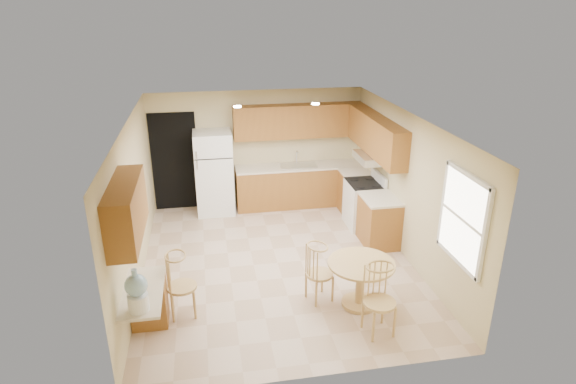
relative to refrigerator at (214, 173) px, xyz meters
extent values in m
plane|color=#C2A58D|center=(0.95, -2.40, -0.87)|extent=(5.50, 5.50, 0.00)
cube|color=white|center=(0.95, -2.40, 1.63)|extent=(4.50, 5.50, 0.02)
cube|color=#C6BA85|center=(0.95, 0.35, 0.38)|extent=(4.50, 0.02, 2.50)
cube|color=#C6BA85|center=(0.95, -5.15, 0.38)|extent=(4.50, 0.02, 2.50)
cube|color=#C6BA85|center=(-1.30, -2.40, 0.38)|extent=(0.02, 5.50, 2.50)
cube|color=#C6BA85|center=(3.20, -2.40, 0.38)|extent=(0.02, 5.50, 2.50)
cube|color=black|center=(-0.80, 0.34, 0.18)|extent=(0.90, 0.02, 2.10)
cube|color=#965F26|center=(1.83, 0.05, -0.44)|extent=(2.75, 0.60, 0.87)
cube|color=beige|center=(1.83, 0.05, 0.02)|extent=(2.75, 0.63, 0.04)
cube|color=#965F26|center=(2.90, -0.54, -0.44)|extent=(0.60, 0.59, 0.87)
cube|color=beige|center=(2.90, -0.54, 0.02)|extent=(0.63, 0.59, 0.04)
cube|color=#965F26|center=(2.90, -2.00, -0.44)|extent=(0.60, 0.80, 0.87)
cube|color=beige|center=(2.90, -2.00, 0.02)|extent=(0.63, 0.80, 0.04)
cube|color=#965F26|center=(1.83, 0.19, 0.98)|extent=(2.75, 0.33, 0.70)
cube|color=#965F26|center=(3.04, -1.19, 0.98)|extent=(0.33, 2.42, 0.70)
cube|color=#965F26|center=(-1.13, -4.00, 0.98)|extent=(0.33, 1.40, 0.70)
cube|color=silver|center=(1.80, 0.05, 0.04)|extent=(0.78, 0.44, 0.01)
cube|color=silver|center=(2.95, -1.22, 0.55)|extent=(0.50, 0.76, 0.14)
cube|color=#965F26|center=(-1.05, -3.72, -0.51)|extent=(0.48, 0.42, 0.72)
cube|color=beige|center=(-1.05, -4.10, -0.12)|extent=(0.50, 1.20, 0.04)
cube|color=white|center=(3.18, -4.25, 0.63)|extent=(0.05, 1.00, 1.20)
cube|color=white|center=(3.17, -4.25, 1.25)|extent=(0.05, 1.10, 0.06)
cube|color=white|center=(3.17, -4.25, 0.01)|extent=(0.05, 1.10, 0.06)
cube|color=white|center=(3.17, -4.78, 0.63)|extent=(0.05, 0.06, 1.28)
cube|color=white|center=(3.17, -3.72, 0.63)|extent=(0.05, 0.06, 1.28)
cylinder|color=white|center=(0.45, -1.20, 1.61)|extent=(0.14, 0.14, 0.02)
cylinder|color=white|center=(1.85, -1.20, 1.61)|extent=(0.14, 0.14, 0.02)
cube|color=white|center=(0.00, 0.00, 0.00)|extent=(0.77, 0.72, 1.75)
cube|color=black|center=(0.00, -0.37, 0.41)|extent=(0.76, 0.01, 0.02)
cube|color=silver|center=(-0.33, -0.38, 0.31)|extent=(0.03, 0.03, 0.18)
cube|color=silver|center=(-0.33, -0.38, 0.51)|extent=(0.03, 0.03, 0.14)
cube|color=white|center=(2.87, -1.22, -0.42)|extent=(0.65, 0.76, 0.90)
cube|color=black|center=(2.87, -1.22, 0.03)|extent=(0.64, 0.75, 0.02)
cube|color=white|center=(3.15, -1.22, 0.13)|extent=(0.06, 0.76, 0.18)
cylinder|color=tan|center=(1.95, -3.83, -0.85)|extent=(0.52, 0.52, 0.06)
cylinder|color=tan|center=(1.95, -3.83, -0.53)|extent=(0.13, 0.13, 0.64)
cylinder|color=tan|center=(1.95, -3.83, -0.18)|extent=(0.97, 0.97, 0.04)
cylinder|color=tan|center=(1.40, -3.58, -0.44)|extent=(0.40, 0.40, 0.04)
cylinder|color=tan|center=(1.25, -3.43, -0.66)|extent=(0.03, 0.03, 0.43)
cylinder|color=tan|center=(1.54, -3.43, -0.66)|extent=(0.03, 0.03, 0.43)
cylinder|color=tan|center=(1.25, -3.72, -0.66)|extent=(0.03, 0.03, 0.43)
cylinder|color=tan|center=(1.54, -3.72, -0.66)|extent=(0.03, 0.03, 0.43)
cylinder|color=tan|center=(2.00, -4.48, -0.40)|extent=(0.44, 0.44, 0.04)
cylinder|color=tan|center=(1.84, -4.32, -0.64)|extent=(0.04, 0.04, 0.47)
cylinder|color=tan|center=(2.16, -4.32, -0.64)|extent=(0.04, 0.04, 0.47)
cylinder|color=tan|center=(1.84, -4.64, -0.64)|extent=(0.04, 0.04, 0.47)
cylinder|color=tan|center=(2.16, -4.64, -0.64)|extent=(0.04, 0.04, 0.47)
cylinder|color=tan|center=(-0.60, -3.60, -0.42)|extent=(0.42, 0.42, 0.04)
cylinder|color=tan|center=(-0.75, -3.45, -0.65)|extent=(0.04, 0.04, 0.45)
cylinder|color=tan|center=(-0.45, -3.45, -0.65)|extent=(0.04, 0.04, 0.45)
cylinder|color=tan|center=(-0.75, -3.75, -0.65)|extent=(0.04, 0.04, 0.45)
cylinder|color=tan|center=(-0.45, -3.75, -0.65)|extent=(0.04, 0.04, 0.45)
cylinder|color=white|center=(-1.05, -4.52, 0.00)|extent=(0.25, 0.25, 0.21)
sphere|color=#88B4D3|center=(-1.05, -4.52, 0.24)|extent=(0.27, 0.27, 0.27)
cylinder|color=#88B4D3|center=(-1.05, -4.52, 0.41)|extent=(0.07, 0.07, 0.08)
camera|label=1|loc=(-0.15, -9.57, 3.33)|focal=30.00mm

